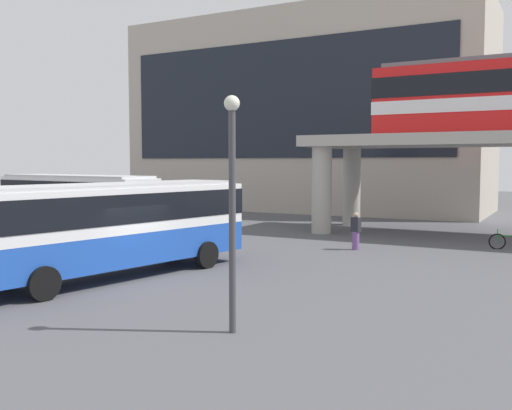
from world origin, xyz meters
TOP-DOWN VIEW (x-y plane):
  - ground_plane at (0.00, 10.00)m, footprint 120.00×120.00m
  - station_building at (-7.10, 30.71)m, footprint 29.42×11.04m
  - bus_main at (-0.94, -0.04)m, footprint 4.60×11.32m
  - bus_secondary at (-11.76, 9.07)m, footprint 11.27×3.90m
  - bicycle_green at (10.44, 13.57)m, footprint 1.76×0.42m
  - pedestrian_walking_across at (4.34, 10.20)m, footprint 0.46×0.36m
  - lamp_post at (5.99, -3.37)m, footprint 0.36×0.36m

SIDE VIEW (x-z plane):
  - ground_plane at x=0.00m, z-range 0.00..0.00m
  - bicycle_green at x=10.44m, z-range -0.16..0.88m
  - pedestrian_walking_across at x=4.34m, z-range -0.05..1.63m
  - bus_main at x=-0.94m, z-range 0.38..3.60m
  - bus_secondary at x=-11.76m, z-range 0.38..3.60m
  - lamp_post at x=5.99m, z-range 0.55..5.99m
  - station_building at x=-7.10m, z-range 0.00..15.86m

